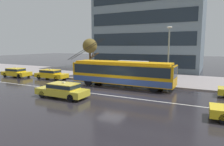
{
  "coord_description": "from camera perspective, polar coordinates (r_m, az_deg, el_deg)",
  "views": [
    {
      "loc": [
        8.62,
        -17.03,
        4.47
      ],
      "look_at": [
        -1.41,
        2.9,
        1.46
      ],
      "focal_mm": 32.3,
      "sensor_mm": 36.0,
      "label": 1
    }
  ],
  "objects": [
    {
      "name": "trolleybus",
      "position": [
        22.13,
        2.85,
        0.05
      ],
      "size": [
        12.89,
        2.55,
        5.32
      ],
      "color": "#F1A410",
      "rests_on": "ground_plane"
    },
    {
      "name": "office_tower_corner_left",
      "position": [
        41.46,
        10.94,
        14.18
      ],
      "size": [
        19.51,
        13.4,
        18.48
      ],
      "color": "gray",
      "rests_on": "ground_plane"
    },
    {
      "name": "lane_centre_line",
      "position": [
        18.56,
        -1.81,
        -6.23
      ],
      "size": [
        72.0,
        0.14,
        0.01
      ],
      "primitive_type": "cube",
      "color": "silver",
      "rests_on": "ground_plane"
    },
    {
      "name": "taxi_queued_behind_bus",
      "position": [
        28.58,
        -16.88,
        -0.21
      ],
      "size": [
        4.6,
        1.82,
        1.39
      ],
      "color": "yellow",
      "rests_on": "ground_plane"
    },
    {
      "name": "street_tree_bare",
      "position": [
        29.18,
        -6.28,
        7.48
      ],
      "size": [
        2.25,
        2.19,
        5.37
      ],
      "color": "brown",
      "rests_on": "sidewalk_slab"
    },
    {
      "name": "street_lamp",
      "position": [
        22.8,
        15.75,
        6.11
      ],
      "size": [
        0.6,
        0.32,
        6.42
      ],
      "color": "gray",
      "rests_on": "sidewalk_slab"
    },
    {
      "name": "ground_plane",
      "position": [
        19.6,
        -0.12,
        -5.49
      ],
      "size": [
        160.0,
        160.0,
        0.0
      ],
      "primitive_type": "plane",
      "color": "#252227"
    },
    {
      "name": "pedestrian_walking_past",
      "position": [
        23.92,
        10.81,
        0.83
      ],
      "size": [
        0.97,
        0.97,
        1.98
      ],
      "color": "#262551",
      "rests_on": "sidewalk_slab"
    },
    {
      "name": "pedestrian_approaching_curb",
      "position": [
        24.32,
        5.73,
        -0.27
      ],
      "size": [
        0.51,
        0.51,
        1.65
      ],
      "color": "#445846",
      "rests_on": "sidewalk_slab"
    },
    {
      "name": "taxi_oncoming_near",
      "position": [
        18.07,
        -13.8,
        -4.56
      ],
      "size": [
        4.69,
        1.84,
        1.39
      ],
      "color": "gold",
      "rests_on": "ground_plane"
    },
    {
      "name": "pedestrian_at_shelter",
      "position": [
        26.75,
        3.86,
        1.85
      ],
      "size": [
        1.53,
        1.53,
        1.98
      ],
      "color": "black",
      "rests_on": "sidewalk_slab"
    },
    {
      "name": "sidewalk_slab",
      "position": [
        28.37,
        8.7,
        -1.32
      ],
      "size": [
        80.0,
        10.0,
        0.14
      ],
      "primitive_type": "cube",
      "color": "gray",
      "rests_on": "ground_plane"
    },
    {
      "name": "bus_shelter",
      "position": [
        25.82,
        5.74,
        2.14
      ],
      "size": [
        3.95,
        1.82,
        2.42
      ],
      "color": "gray",
      "rests_on": "sidewalk_slab"
    },
    {
      "name": "taxi_far_behind",
      "position": [
        32.28,
        -25.49,
        0.24
      ],
      "size": [
        4.39,
        1.93,
        1.39
      ],
      "color": "yellow",
      "rests_on": "ground_plane"
    }
  ]
}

